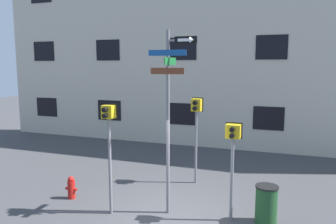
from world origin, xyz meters
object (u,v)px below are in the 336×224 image
at_px(street_sign_pole, 170,106).
at_px(fire_hydrant, 71,188).
at_px(pedestrian_signal_across, 196,117).
at_px(pedestrian_signal_right, 233,145).
at_px(trash_bin, 266,205).
at_px(pedestrian_signal_left, 109,131).

xyz_separation_m(street_sign_pole, fire_hydrant, (-3.04, -0.05, -2.53)).
height_order(pedestrian_signal_across, fire_hydrant, pedestrian_signal_across).
distance_m(pedestrian_signal_right, fire_hydrant, 4.92).
bearing_deg(pedestrian_signal_right, trash_bin, 10.03).
xyz_separation_m(pedestrian_signal_right, fire_hydrant, (-4.63, -0.16, -1.64)).
xyz_separation_m(pedestrian_signal_right, trash_bin, (0.84, 0.15, -1.48)).
bearing_deg(pedestrian_signal_left, pedestrian_signal_across, 62.85).
relative_size(street_sign_pole, trash_bin, 4.93).
distance_m(street_sign_pole, trash_bin, 3.40).
bearing_deg(trash_bin, street_sign_pole, -173.89).
distance_m(pedestrian_signal_left, pedestrian_signal_right, 3.12).
height_order(street_sign_pole, pedestrian_signal_right, street_sign_pole).
distance_m(pedestrian_signal_across, fire_hydrant, 4.40).
bearing_deg(street_sign_pole, pedestrian_signal_left, -159.70).
distance_m(pedestrian_signal_right, trash_bin, 1.71).
relative_size(pedestrian_signal_across, trash_bin, 2.95).
bearing_deg(pedestrian_signal_right, fire_hydrant, -178.06).
bearing_deg(fire_hydrant, trash_bin, 3.19).
bearing_deg(pedestrian_signal_left, trash_bin, 11.61).
distance_m(pedestrian_signal_left, trash_bin, 4.33).
bearing_deg(fire_hydrant, pedestrian_signal_left, -17.24).
distance_m(street_sign_pole, pedestrian_signal_left, 1.67).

